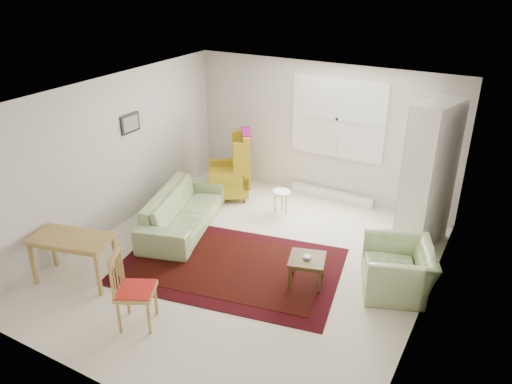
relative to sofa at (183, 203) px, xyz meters
The scene contains 10 objects.
room 1.72m from the sofa, ahead, with size 5.04×5.54×2.51m.
rug 1.52m from the sofa, 26.53° to the right, with size 3.17×2.04×0.03m, color black, non-canonical shape.
sofa is the anchor object (origin of this frame).
armchair 3.58m from the sofa, ahead, with size 1.02×0.89×0.79m, color #92A970.
wingback_chair 1.37m from the sofa, 88.58° to the left, with size 0.75×0.80×1.31m, color gold, non-canonical shape.
coffee_table 2.50m from the sofa, 10.82° to the right, with size 0.48×0.48×0.40m, color #493316, non-canonical shape.
stool 1.74m from the sofa, 45.89° to the left, with size 0.32×0.32×0.43m, color white, non-canonical shape.
cabinet 3.91m from the sofa, 21.55° to the left, with size 0.48×0.91×2.28m, color silver, non-canonical shape.
desk 2.02m from the sofa, 101.19° to the right, with size 1.09×0.55×0.69m, color #AA8644, non-canonical shape.
desk_chair 2.48m from the sofa, 66.47° to the right, with size 0.44×0.44×1.02m, color #AA8644, non-canonical shape.
Camera 1 is at (3.17, -5.39, 4.11)m, focal length 35.00 mm.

